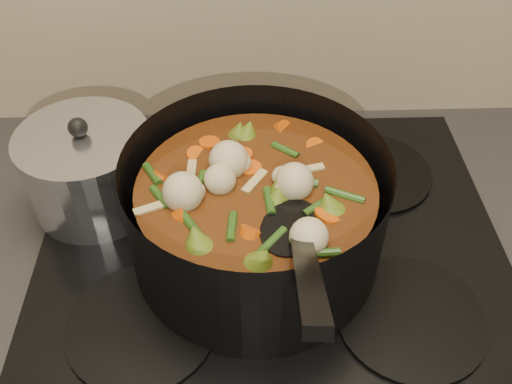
{
  "coord_description": "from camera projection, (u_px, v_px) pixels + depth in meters",
  "views": [
    {
      "loc": [
        -0.04,
        1.42,
        1.51
      ],
      "look_at": [
        -0.02,
        1.91,
        1.04
      ],
      "focal_mm": 40.0,
      "sensor_mm": 36.0,
      "label": 1
    }
  ],
  "objects": [
    {
      "name": "saucepan",
      "position": [
        89.0,
        169.0,
        0.78
      ],
      "size": [
        0.18,
        0.18,
        0.15
      ],
      "rotation": [
        0.0,
        0.0,
        0.26
      ],
      "color": "silver",
      "rests_on": "stovetop"
    },
    {
      "name": "stovetop",
      "position": [
        271.0,
        244.0,
        0.78
      ],
      "size": [
        0.62,
        0.54,
        0.03
      ],
      "color": "black",
      "rests_on": "counter"
    },
    {
      "name": "stockpot",
      "position": [
        256.0,
        214.0,
        0.71
      ],
      "size": [
        0.38,
        0.46,
        0.23
      ],
      "rotation": [
        0.0,
        0.0,
        -0.24
      ],
      "color": "black",
      "rests_on": "stovetop"
    }
  ]
}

